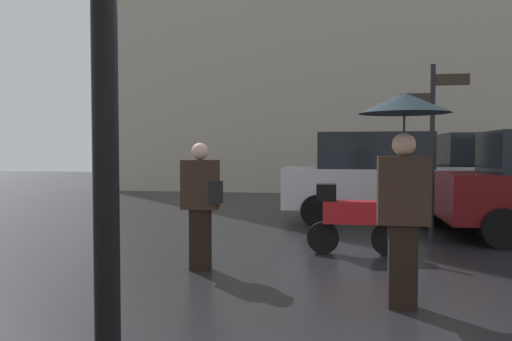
{
  "coord_description": "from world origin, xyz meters",
  "views": [
    {
      "loc": [
        0.89,
        -2.23,
        1.5
      ],
      "look_at": [
        -0.26,
        4.71,
        1.22
      ],
      "focal_mm": 35.67,
      "sensor_mm": 36.0,
      "label": 1
    }
  ],
  "objects_px": {
    "pedestrian_with_bag": "(201,198)",
    "pedestrian_with_umbrella": "(404,151)",
    "parked_scooter": "(352,216)",
    "street_signpost": "(433,135)",
    "parked_car_left": "(498,174)",
    "parked_car_right": "(380,177)"
  },
  "relations": [
    {
      "from": "pedestrian_with_bag",
      "to": "parked_scooter",
      "type": "xyz_separation_m",
      "value": [
        1.87,
        1.27,
        -0.35
      ]
    },
    {
      "from": "parked_scooter",
      "to": "parked_car_left",
      "type": "height_order",
      "value": "parked_car_left"
    },
    {
      "from": "parked_scooter",
      "to": "pedestrian_with_bag",
      "type": "bearing_deg",
      "value": -128.22
    },
    {
      "from": "parked_car_right",
      "to": "pedestrian_with_umbrella",
      "type": "bearing_deg",
      "value": 101.05
    },
    {
      "from": "pedestrian_with_umbrella",
      "to": "street_signpost",
      "type": "height_order",
      "value": "street_signpost"
    },
    {
      "from": "pedestrian_with_umbrella",
      "to": "parked_car_left",
      "type": "xyz_separation_m",
      "value": [
        3.06,
        7.66,
        -0.55
      ]
    },
    {
      "from": "pedestrian_with_bag",
      "to": "pedestrian_with_umbrella",
      "type": "bearing_deg",
      "value": 65.69
    },
    {
      "from": "parked_car_left",
      "to": "pedestrian_with_bag",
      "type": "bearing_deg",
      "value": 52.41
    },
    {
      "from": "parked_car_left",
      "to": "street_signpost",
      "type": "bearing_deg",
      "value": 63.44
    },
    {
      "from": "pedestrian_with_umbrella",
      "to": "parked_car_right",
      "type": "bearing_deg",
      "value": -67.54
    },
    {
      "from": "parked_scooter",
      "to": "street_signpost",
      "type": "relative_size",
      "value": 0.47
    },
    {
      "from": "pedestrian_with_bag",
      "to": "parked_car_right",
      "type": "bearing_deg",
      "value": 154.5
    },
    {
      "from": "street_signpost",
      "to": "pedestrian_with_bag",
      "type": "bearing_deg",
      "value": -141.95
    },
    {
      "from": "pedestrian_with_bag",
      "to": "street_signpost",
      "type": "height_order",
      "value": "street_signpost"
    },
    {
      "from": "pedestrian_with_bag",
      "to": "parked_car_right",
      "type": "xyz_separation_m",
      "value": [
        2.52,
        4.67,
        0.04
      ]
    },
    {
      "from": "parked_scooter",
      "to": "street_signpost",
      "type": "bearing_deg",
      "value": 60.61
    },
    {
      "from": "parked_scooter",
      "to": "parked_car_left",
      "type": "xyz_separation_m",
      "value": [
        3.47,
        5.22,
        0.4
      ]
    },
    {
      "from": "parked_scooter",
      "to": "parked_car_left",
      "type": "bearing_deg",
      "value": 73.98
    },
    {
      "from": "pedestrian_with_umbrella",
      "to": "parked_car_right",
      "type": "relative_size",
      "value": 0.5
    },
    {
      "from": "pedestrian_with_umbrella",
      "to": "pedestrian_with_bag",
      "type": "relative_size",
      "value": 1.28
    },
    {
      "from": "parked_car_left",
      "to": "parked_car_right",
      "type": "height_order",
      "value": "parked_car_left"
    },
    {
      "from": "pedestrian_with_bag",
      "to": "street_signpost",
      "type": "xyz_separation_m",
      "value": [
        3.18,
        2.49,
        0.85
      ]
    }
  ]
}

